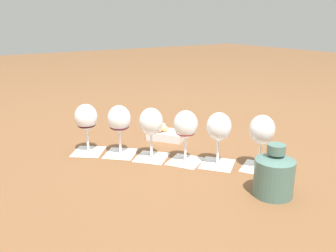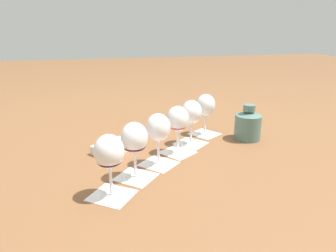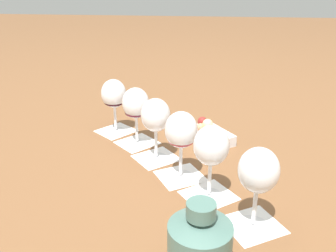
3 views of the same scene
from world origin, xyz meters
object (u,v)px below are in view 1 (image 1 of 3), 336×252
Objects in this scene: wine_glass_1 at (219,129)px; wine_glass_3 at (151,124)px; wine_glass_5 at (86,119)px; ceramic_vase at (274,173)px; wine_glass_0 at (262,132)px; snack_dish at (165,133)px; wine_glass_4 at (119,121)px; wine_glass_2 at (186,127)px.

wine_glass_1 is 0.22m from wine_glass_3.
wine_glass_1 is at bearing -137.77° from wine_glass_5.
wine_glass_5 is (0.17, 0.16, -0.00)m from wine_glass_3.
wine_glass_5 is 1.19× the size of ceramic_vase.
ceramic_vase is (-0.58, -0.29, -0.06)m from wine_glass_5.
wine_glass_0 is 0.42m from snack_dish.
wine_glass_3 reaches higher than ceramic_vase.
wine_glass_2 is at bearing -140.56° from wine_glass_4.
wine_glass_5 reaches higher than snack_dish.
wine_glass_0 is at bearing -166.97° from snack_dish.
wine_glass_2 is 0.12m from wine_glass_3.
wine_glass_4 and wine_glass_5 have the same top height.
snack_dish is at bearing 13.03° from wine_glass_0.
wine_glass_0 is 0.47m from wine_glass_4.
wine_glass_2 and wine_glass_4 have the same top height.
wine_glass_4 is 1.05× the size of snack_dish.
wine_glass_0 is at bearing -138.02° from wine_glass_3.
wine_glass_0 reaches higher than ceramic_vase.
wine_glass_3 is 1.05× the size of snack_dish.
wine_glass_1 is at bearing -138.67° from wine_glass_3.
snack_dish is at bearing -96.30° from wine_glass_5.
wine_glass_1 is 1.05× the size of snack_dish.
wine_glass_3 is 0.43m from ceramic_vase.
wine_glass_1 reaches higher than snack_dish.
wine_glass_2 is 1.00× the size of wine_glass_4.
wine_glass_2 and wine_glass_5 have the same top height.
wine_glass_4 reaches higher than snack_dish.
wine_glass_5 is at bearing 42.23° from wine_glass_1.
wine_glass_1 is 1.19× the size of ceramic_vase.
wine_glass_0 is 1.00× the size of wine_glass_4.
wine_glass_5 is at bearing 47.24° from wine_glass_4.
wine_glass_0 and wine_glass_2 have the same top height.
wine_glass_0 is 0.24m from wine_glass_2.
wine_glass_0 is 1.00× the size of wine_glass_3.
wine_glass_0 is at bearing -137.58° from wine_glass_5.
wine_glass_1 is 1.00× the size of wine_glass_5.
wine_glass_3 is (0.09, 0.08, 0.00)m from wine_glass_2.
wine_glass_5 reaches higher than ceramic_vase.
snack_dish is (0.31, 0.00, -0.10)m from wine_glass_1.
wine_glass_0 is at bearing -137.05° from wine_glass_2.
wine_glass_2 is at bearing 42.76° from wine_glass_1.
wine_glass_4 is (0.26, 0.22, 0.00)m from wine_glass_1.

